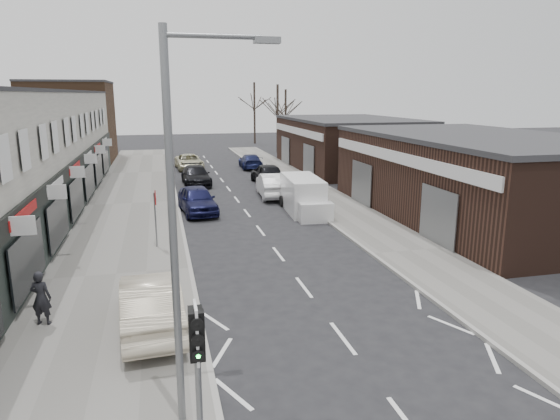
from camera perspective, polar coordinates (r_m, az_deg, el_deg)
ground at (r=13.40m, az=10.34°, el=-18.04°), size 160.00×160.00×0.00m
pavement_left at (r=33.17m, az=-16.57°, el=0.68°), size 5.50×64.00×0.12m
pavement_right at (r=34.78m, az=4.44°, el=1.75°), size 3.50×64.00×0.12m
brick_block_far at (r=56.15m, az=-22.76°, el=9.16°), size 8.00×10.00×8.00m
right_unit_near at (r=30.32m, az=21.58°, el=3.39°), size 10.00×18.00×4.50m
right_unit_far at (r=47.91m, az=7.76°, el=7.44°), size 10.00×16.00×4.50m
tree_far_a at (r=60.43m, az=-0.27°, el=6.56°), size 3.60×3.60×8.00m
tree_far_b at (r=66.81m, az=0.63°, el=7.19°), size 3.60×3.60×7.50m
tree_far_c at (r=72.00m, az=-2.89°, el=7.60°), size 3.60×3.60×8.50m
traffic_light at (r=9.52m, az=-9.47°, el=-15.08°), size 0.28×0.60×3.10m
street_lamp at (r=9.88m, az=-11.22°, el=-0.40°), size 2.23×0.22×8.00m
warning_sign at (r=22.89m, az=-14.04°, el=0.91°), size 0.12×0.80×2.70m
white_van at (r=29.61m, az=2.69°, el=1.61°), size 2.19×5.49×2.09m
sedan_on_pavement at (r=15.36m, az=-14.58°, el=-10.23°), size 1.97×4.88×1.58m
pedestrian at (r=16.70m, az=-25.65°, el=-9.04°), size 0.70×0.55×1.68m
parked_car_left_a at (r=29.86m, az=-9.44°, el=1.17°), size 2.36×4.87×1.60m
parked_car_left_b at (r=39.29m, az=-9.58°, el=3.91°), size 2.18×5.07×1.46m
parked_car_left_c at (r=47.65m, az=-10.34°, el=5.44°), size 2.63×5.18×1.40m
parked_car_right_a at (r=34.15m, az=-0.88°, el=2.87°), size 2.10×5.09×1.64m
parked_car_right_b at (r=39.16m, az=-1.45°, el=4.19°), size 2.05×4.84×1.63m
parked_car_right_c at (r=47.62m, az=-3.40°, el=5.59°), size 2.08×4.72×1.35m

